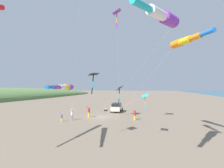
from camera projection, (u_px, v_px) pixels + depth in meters
The scene contains 14 objects.
ground_plane at pixel (100, 117), 28.56m from camera, with size 600.00×600.00×0.00m, color #756654.
parked_car at pixel (117, 107), 34.60m from camera, with size 2.28×4.40×1.85m.
cooler_box at pixel (106, 110), 35.90m from camera, with size 0.62×0.42×0.42m.
person_adult_flyer at pixel (89, 111), 28.21m from camera, with size 0.70×0.67×1.95m.
person_child_green_jacket at pixel (72, 114), 25.58m from camera, with size 0.61×0.64×1.77m.
person_child_grey_jacket at pixel (135, 114), 25.82m from camera, with size 0.58×0.58×1.64m.
person_bystander_far at pixel (62, 117), 24.62m from camera, with size 0.44×0.40×1.25m.
kite_delta_striped_overhead at pixel (93, 75), 16.66m from camera, with size 10.04×11.20×6.53m.
kite_delta_magenta_far_left at pixel (144, 96), 17.35m from camera, with size 8.19×7.98×4.42m.
kite_delta_yellow_midlevel at pixel (119, 89), 29.41m from camera, with size 5.61×3.98×5.40m.
kite_windsock_blue_topmost at pixel (185, 41), 17.16m from camera, with size 10.84×9.93×10.31m.
kite_windsock_checkered_midright at pixel (163, 16), 11.24m from camera, with size 10.55×17.38×10.39m.
kite_delta_red_high_left at pixel (116, 12), 22.66m from camera, with size 1.75×3.62×15.64m.
kite_windsock_orange_high_right at pixel (65, 87), 15.19m from camera, with size 4.42×12.20×5.30m.
Camera 1 is at (-9.35, 27.20, 4.92)m, focal length 26.84 mm.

